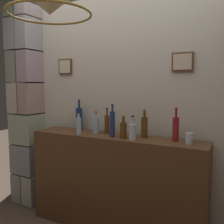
{
  "coord_description": "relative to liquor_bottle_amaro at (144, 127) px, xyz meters",
  "views": [
    {
      "loc": [
        1.11,
        -1.39,
        1.54
      ],
      "look_at": [
        0.0,
        0.79,
        1.27
      ],
      "focal_mm": 39.64,
      "sensor_mm": 36.0,
      "label": 1
    }
  ],
  "objects": [
    {
      "name": "panelled_rear_partition",
      "position": [
        -0.3,
        0.2,
        0.35
      ],
      "size": [
        3.47,
        0.15,
        2.8
      ],
      "color": "beige",
      "rests_on": "ground"
    },
    {
      "name": "stone_pillar",
      "position": [
        -1.6,
        0.05,
        0.23
      ],
      "size": [
        0.37,
        0.36,
        2.72
      ],
      "color": "#9A9496",
      "rests_on": "ground"
    },
    {
      "name": "bar_shelf_unit",
      "position": [
        -0.3,
        -0.05,
        -0.62
      ],
      "size": [
        1.86,
        0.36,
        1.02
      ],
      "primitive_type": "cube",
      "color": "brown",
      "rests_on": "ground"
    },
    {
      "name": "liquor_bottle_amaro",
      "position": [
        0.0,
        0.0,
        0.0
      ],
      "size": [
        0.06,
        0.06,
        0.28
      ],
      "color": "#593A15",
      "rests_on": "bar_shelf_unit"
    },
    {
      "name": "liquor_bottle_whiskey",
      "position": [
        -0.43,
        0.03,
        -0.01
      ],
      "size": [
        0.06,
        0.06,
        0.28
      ],
      "color": "brown",
      "rests_on": "bar_shelf_unit"
    },
    {
      "name": "liquor_bottle_scotch",
      "position": [
        -0.3,
        -0.11,
        0.02
      ],
      "size": [
        0.05,
        0.05,
        0.33
      ],
      "color": "navy",
      "rests_on": "bar_shelf_unit"
    },
    {
      "name": "liquor_bottle_vermouth",
      "position": [
        -0.53,
        -0.04,
        -0.02
      ],
      "size": [
        0.07,
        0.07,
        0.24
      ],
      "color": "#A0B7CB",
      "rests_on": "bar_shelf_unit"
    },
    {
      "name": "liquor_bottle_vodka",
      "position": [
        -0.17,
        -0.12,
        -0.03
      ],
      "size": [
        0.07,
        0.07,
        0.23
      ],
      "color": "#593614",
      "rests_on": "bar_shelf_unit"
    },
    {
      "name": "liquor_bottle_mezcal",
      "position": [
        -0.82,
        0.07,
        0.02
      ],
      "size": [
        0.08,
        0.08,
        0.35
      ],
      "color": "navy",
      "rests_on": "bar_shelf_unit"
    },
    {
      "name": "liquor_bottle_bourbon",
      "position": [
        -0.06,
        -0.16,
        -0.03
      ],
      "size": [
        0.07,
        0.07,
        0.23
      ],
      "color": "silver",
      "rests_on": "bar_shelf_unit"
    },
    {
      "name": "liquor_bottle_tequila",
      "position": [
        -0.67,
        -0.16,
        -0.02
      ],
      "size": [
        0.05,
        0.05,
        0.24
      ],
      "color": "#B0BFC8",
      "rests_on": "bar_shelf_unit"
    },
    {
      "name": "liquor_bottle_rye",
      "position": [
        0.31,
        -0.02,
        0.01
      ],
      "size": [
        0.06,
        0.06,
        0.31
      ],
      "color": "maroon",
      "rests_on": "bar_shelf_unit"
    },
    {
      "name": "glass_tumbler_rocks",
      "position": [
        0.44,
        -0.05,
        -0.06
      ],
      "size": [
        0.07,
        0.07,
        0.1
      ],
      "color": "silver",
      "rests_on": "bar_shelf_unit"
    }
  ]
}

